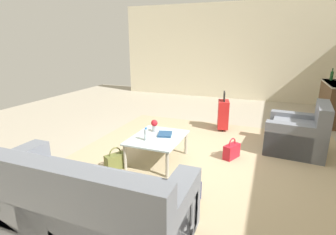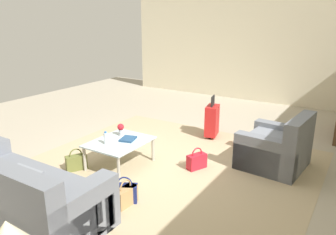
{
  "view_description": "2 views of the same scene",
  "coord_description": "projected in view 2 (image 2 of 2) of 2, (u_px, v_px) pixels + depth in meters",
  "views": [
    {
      "loc": [
        3.99,
        1.09,
        1.89
      ],
      "look_at": [
        0.35,
        -0.34,
        0.75
      ],
      "focal_mm": 28.0,
      "sensor_mm": 36.0,
      "label": 1
    },
    {
      "loc": [
        4.13,
        2.74,
        2.31
      ],
      "look_at": [
        0.09,
        0.22,
        0.85
      ],
      "focal_mm": 35.0,
      "sensor_mm": 36.0,
      "label": 2
    }
  ],
  "objects": [
    {
      "name": "coffee_table_book",
      "position": [
        128.0,
        139.0,
        5.27
      ],
      "size": [
        0.31,
        0.28,
        0.03
      ],
      "primitive_type": "cube",
      "rotation": [
        0.0,
        0.0,
        0.27
      ],
      "color": "navy",
      "rests_on": "coffee_table"
    },
    {
      "name": "armchair",
      "position": [
        278.0,
        150.0,
        5.2
      ],
      "size": [
        1.07,
        1.03,
        0.89
      ],
      "color": "slate",
      "rests_on": "ground"
    },
    {
      "name": "ground_plane",
      "position": [
        160.0,
        163.0,
        5.41
      ],
      "size": [
        12.0,
        12.0,
        0.0
      ],
      "primitive_type": "plane",
      "color": "#A89E89"
    },
    {
      "name": "area_rug",
      "position": [
        148.0,
        181.0,
        4.83
      ],
      "size": [
        5.2,
        4.4,
        0.01
      ],
      "primitive_type": "cube",
      "color": "tan",
      "rests_on": "ground"
    },
    {
      "name": "coffee_table",
      "position": [
        120.0,
        144.0,
        5.23
      ],
      "size": [
        0.98,
        0.79,
        0.42
      ],
      "color": "silver",
      "rests_on": "ground"
    },
    {
      "name": "couch",
      "position": [
        14.0,
        196.0,
        3.85
      ],
      "size": [
        0.97,
        2.25,
        0.89
      ],
      "color": "slate",
      "rests_on": "ground"
    },
    {
      "name": "flower_vase",
      "position": [
        121.0,
        128.0,
        5.44
      ],
      "size": [
        0.11,
        0.11,
        0.21
      ],
      "color": "#B2B7BC",
      "rests_on": "coffee_table"
    },
    {
      "name": "water_bottle",
      "position": [
        106.0,
        138.0,
        5.08
      ],
      "size": [
        0.06,
        0.06,
        0.2
      ],
      "color": "silver",
      "rests_on": "coffee_table"
    },
    {
      "name": "handbag_tan",
      "position": [
        126.0,
        196.0,
        4.18
      ],
      "size": [
        0.33,
        0.17,
        0.36
      ],
      "color": "tan",
      "rests_on": "ground"
    },
    {
      "name": "handbag_red",
      "position": [
        197.0,
        161.0,
        5.2
      ],
      "size": [
        0.35,
        0.26,
        0.36
      ],
      "color": "red",
      "rests_on": "ground"
    },
    {
      "name": "handbag_olive",
      "position": [
        76.0,
        162.0,
        5.16
      ],
      "size": [
        0.35,
        0.28,
        0.36
      ],
      "color": "olive",
      "rests_on": "ground"
    },
    {
      "name": "wall_left",
      "position": [
        260.0,
        46.0,
        9.06
      ],
      "size": [
        0.12,
        8.0,
        3.1
      ],
      "primitive_type": "cube",
      "color": "beige",
      "rests_on": "ground"
    },
    {
      "name": "suitcase_red",
      "position": [
        212.0,
        120.0,
        6.51
      ],
      "size": [
        0.44,
        0.3,
        0.85
      ],
      "color": "red",
      "rests_on": "ground"
    },
    {
      "name": "handbag_navy",
      "position": [
        125.0,
        193.0,
        4.26
      ],
      "size": [
        0.28,
        0.35,
        0.36
      ],
      "color": "navy",
      "rests_on": "ground"
    }
  ]
}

